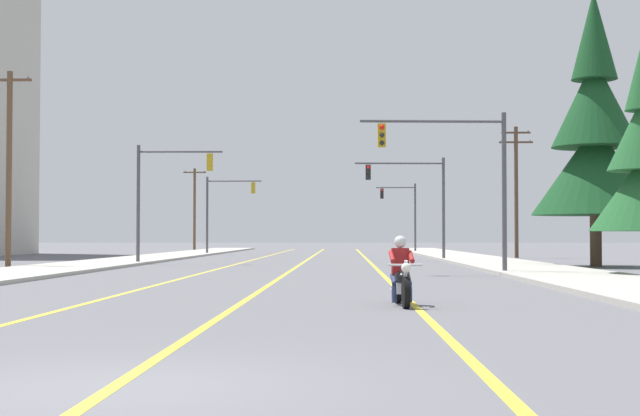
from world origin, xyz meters
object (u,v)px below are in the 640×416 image
(conifer_tree_right_verge_far, at_px, (595,139))
(traffic_signal_far_right, at_px, (404,208))
(utility_pole_left_far, at_px, (195,207))
(traffic_signal_mid_left, at_px, (223,203))
(traffic_signal_mid_right, at_px, (417,192))
(utility_pole_right_far, at_px, (516,187))
(traffic_signal_near_right, at_px, (462,166))
(utility_pole_left_near, at_px, (9,165))
(traffic_signal_near_left, at_px, (162,186))
(motorcycle_with_rider, at_px, (401,277))

(conifer_tree_right_verge_far, bearing_deg, traffic_signal_far_right, 99.52)
(traffic_signal_far_right, distance_m, utility_pole_left_far, 22.15)
(traffic_signal_mid_left, xyz_separation_m, traffic_signal_far_right, (15.09, 9.96, -0.06))
(traffic_signal_far_right, height_order, utility_pole_left_far, utility_pole_left_far)
(traffic_signal_mid_right, distance_m, utility_pole_right_far, 9.72)
(traffic_signal_near_right, distance_m, utility_pole_right_far, 27.66)
(traffic_signal_near_right, bearing_deg, utility_pole_left_far, 109.06)
(traffic_signal_near_right, bearing_deg, utility_pole_left_near, 162.04)
(traffic_signal_near_left, xyz_separation_m, utility_pole_right_far, (21.04, 14.48, 0.70))
(traffic_signal_mid_left, distance_m, conifer_tree_right_verge_far, 36.07)
(motorcycle_with_rider, distance_m, utility_pole_right_far, 44.07)
(motorcycle_with_rider, bearing_deg, traffic_signal_near_left, 110.67)
(traffic_signal_mid_right, relative_size, utility_pole_right_far, 0.70)
(utility_pole_left_near, bearing_deg, traffic_signal_mid_left, 79.56)
(traffic_signal_near_right, bearing_deg, traffic_signal_mid_left, 110.62)
(utility_pole_left_far, bearing_deg, motorcycle_with_rider, -77.41)
(utility_pole_right_far, xyz_separation_m, utility_pole_left_far, (-26.52, 29.47, -0.43))
(utility_pole_right_far, xyz_separation_m, conifer_tree_right_verge_far, (0.37, -17.98, 1.30))
(motorcycle_with_rider, bearing_deg, utility_pole_left_near, 126.53)
(traffic_signal_mid_right, xyz_separation_m, traffic_signal_mid_left, (-14.07, 17.39, -0.06))
(utility_pole_left_near, bearing_deg, traffic_signal_near_right, -17.96)
(traffic_signal_near_left, xyz_separation_m, conifer_tree_right_verge_far, (21.40, -3.50, 2.00))
(traffic_signal_far_right, relative_size, conifer_tree_right_verge_far, 0.47)
(traffic_signal_mid_left, relative_size, utility_pole_left_near, 0.69)
(motorcycle_with_rider, distance_m, traffic_signal_mid_left, 54.65)
(traffic_signal_far_right, bearing_deg, traffic_signal_mid_right, -92.13)
(traffic_signal_far_right, bearing_deg, traffic_signal_mid_left, -146.59)
(utility_pole_left_near, bearing_deg, utility_pole_left_far, 89.48)
(traffic_signal_near_left, xyz_separation_m, utility_pole_left_far, (-5.48, 43.95, 0.27))
(traffic_signal_near_right, relative_size, traffic_signal_mid_left, 1.00)
(traffic_signal_mid_left, xyz_separation_m, utility_pole_left_far, (-5.29, 18.63, 0.27))
(motorcycle_with_rider, bearing_deg, traffic_signal_far_right, 86.13)
(traffic_signal_far_right, relative_size, utility_pole_right_far, 0.70)
(traffic_signal_mid_right, bearing_deg, traffic_signal_near_right, -89.83)
(utility_pole_right_far, relative_size, utility_pole_left_far, 1.07)
(traffic_signal_near_right, distance_m, traffic_signal_mid_right, 20.17)
(traffic_signal_mid_right, bearing_deg, traffic_signal_mid_left, 128.99)
(conifer_tree_right_verge_far, bearing_deg, motorcycle_with_rider, -113.65)
(motorcycle_with_rider, height_order, utility_pole_left_near, utility_pole_left_near)
(traffic_signal_mid_right, height_order, utility_pole_left_far, utility_pole_left_far)
(motorcycle_with_rider, bearing_deg, traffic_signal_near_right, 78.18)
(traffic_signal_mid_left, bearing_deg, traffic_signal_near_left, -89.56)
(traffic_signal_far_right, bearing_deg, traffic_signal_near_right, -91.16)
(traffic_signal_mid_right, xyz_separation_m, utility_pole_left_far, (-19.36, 36.02, 0.21))
(motorcycle_with_rider, height_order, traffic_signal_near_right, traffic_signal_near_right)
(traffic_signal_mid_left, bearing_deg, conifer_tree_right_verge_far, -53.15)
(traffic_signal_near_right, xyz_separation_m, utility_pole_left_near, (-19.87, 6.44, 0.57))
(traffic_signal_near_right, bearing_deg, utility_pole_right_far, 75.12)
(traffic_signal_near_left, bearing_deg, traffic_signal_mid_right, 29.74)
(traffic_signal_near_right, bearing_deg, traffic_signal_far_right, 88.84)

